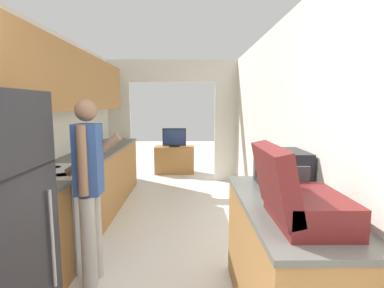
{
  "coord_description": "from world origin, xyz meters",
  "views": [
    {
      "loc": [
        0.34,
        -0.97,
        1.6
      ],
      "look_at": [
        0.38,
        3.36,
        1.03
      ],
      "focal_mm": 28.0,
      "sensor_mm": 36.0,
      "label": 1
    }
  ],
  "objects_px": {
    "person": "(89,187)",
    "suitcase": "(297,198)",
    "range_oven": "(60,213)",
    "television": "(174,138)",
    "tv_cabinet": "(175,160)",
    "microwave": "(281,168)"
  },
  "relations": [
    {
      "from": "person",
      "to": "suitcase",
      "type": "bearing_deg",
      "value": -122.08
    },
    {
      "from": "suitcase",
      "to": "person",
      "type": "bearing_deg",
      "value": 148.5
    },
    {
      "from": "range_oven",
      "to": "television",
      "type": "xyz_separation_m",
      "value": [
        1.02,
        3.83,
        0.37
      ]
    },
    {
      "from": "suitcase",
      "to": "range_oven",
      "type": "bearing_deg",
      "value": 144.89
    },
    {
      "from": "tv_cabinet",
      "to": "television",
      "type": "bearing_deg",
      "value": -90.0
    },
    {
      "from": "person",
      "to": "tv_cabinet",
      "type": "relative_size",
      "value": 1.82
    },
    {
      "from": "suitcase",
      "to": "tv_cabinet",
      "type": "bearing_deg",
      "value": 100.26
    },
    {
      "from": "suitcase",
      "to": "television",
      "type": "bearing_deg",
      "value": 100.34
    },
    {
      "from": "person",
      "to": "television",
      "type": "height_order",
      "value": "person"
    },
    {
      "from": "person",
      "to": "microwave",
      "type": "bearing_deg",
      "value": -94.15
    },
    {
      "from": "range_oven",
      "to": "television",
      "type": "height_order",
      "value": "range_oven"
    },
    {
      "from": "range_oven",
      "to": "tv_cabinet",
      "type": "bearing_deg",
      "value": 75.23
    },
    {
      "from": "television",
      "to": "suitcase",
      "type": "bearing_deg",
      "value": -79.66
    },
    {
      "from": "suitcase",
      "to": "microwave",
      "type": "height_order",
      "value": "suitcase"
    },
    {
      "from": "suitcase",
      "to": "tv_cabinet",
      "type": "relative_size",
      "value": 0.63
    },
    {
      "from": "range_oven",
      "to": "microwave",
      "type": "height_order",
      "value": "microwave"
    },
    {
      "from": "range_oven",
      "to": "microwave",
      "type": "relative_size",
      "value": 2.39
    },
    {
      "from": "suitcase",
      "to": "television",
      "type": "relative_size",
      "value": 1.06
    },
    {
      "from": "suitcase",
      "to": "tv_cabinet",
      "type": "distance_m",
      "value": 5.39
    },
    {
      "from": "range_oven",
      "to": "suitcase",
      "type": "bearing_deg",
      "value": -35.11
    },
    {
      "from": "person",
      "to": "tv_cabinet",
      "type": "height_order",
      "value": "person"
    },
    {
      "from": "person",
      "to": "range_oven",
      "type": "bearing_deg",
      "value": 44.98
    }
  ]
}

